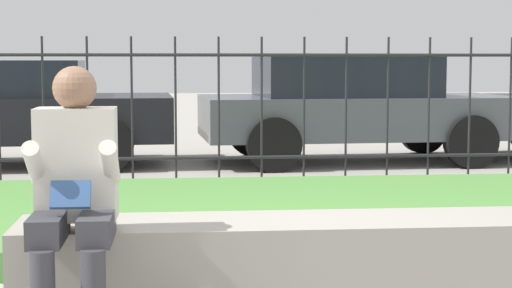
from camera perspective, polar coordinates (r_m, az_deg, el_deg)
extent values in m
cube|color=gray|center=(4.53, 3.50, -8.04)|extent=(3.02, 0.57, 0.49)
cube|color=#38383D|center=(4.05, -13.68, -5.45)|extent=(0.15, 0.42, 0.13)
cube|color=#38383D|center=(4.03, -10.56, -5.46)|extent=(0.15, 0.42, 0.13)
cube|color=beige|center=(4.20, -11.87, -1.29)|extent=(0.38, 0.24, 0.54)
sphere|color=#8C664C|center=(4.16, -12.00, 3.67)|extent=(0.21, 0.21, 0.21)
cylinder|color=beige|center=(4.07, -14.52, -1.30)|extent=(0.08, 0.29, 0.24)
cylinder|color=beige|center=(4.03, -9.71, -1.26)|extent=(0.08, 0.29, 0.24)
cube|color=#335689|center=(3.96, -12.26, -3.32)|extent=(0.18, 0.09, 0.13)
cube|color=#569342|center=(6.76, 0.36, -4.79)|extent=(8.19, 3.13, 0.18)
cylinder|color=#232326|center=(8.84, -1.05, -0.90)|extent=(6.19, 0.03, 0.03)
cylinder|color=#232326|center=(8.78, -1.06, 5.96)|extent=(6.19, 0.03, 0.03)
cylinder|color=#232326|center=(8.87, -13.98, 1.98)|extent=(0.02, 0.02, 1.55)
cylinder|color=#232326|center=(8.82, -11.14, 2.02)|extent=(0.02, 0.02, 1.55)
cylinder|color=#232326|center=(8.78, -8.27, 2.05)|extent=(0.02, 0.02, 1.55)
cylinder|color=#232326|center=(8.77, -5.38, 2.08)|extent=(0.02, 0.02, 1.55)
cylinder|color=#232326|center=(8.79, -2.49, 2.10)|extent=(0.02, 0.02, 1.55)
cylinder|color=#232326|center=(8.82, 0.38, 2.12)|extent=(0.02, 0.02, 1.55)
cylinder|color=#232326|center=(8.88, 3.22, 2.14)|extent=(0.02, 0.02, 1.55)
cylinder|color=#232326|center=(8.95, 6.02, 2.14)|extent=(0.02, 0.02, 1.55)
cylinder|color=#232326|center=(9.05, 8.76, 2.15)|extent=(0.02, 0.02, 1.55)
cylinder|color=#232326|center=(9.17, 11.44, 2.14)|extent=(0.02, 0.02, 1.55)
cylinder|color=#232326|center=(9.31, 14.05, 2.14)|extent=(0.02, 0.02, 1.55)
cylinder|color=#232326|center=(9.46, 16.57, 2.13)|extent=(0.02, 0.02, 1.55)
cube|color=black|center=(11.09, -16.54, 1.67)|extent=(4.25, 1.93, 0.55)
cylinder|color=black|center=(10.14, -9.95, -0.08)|extent=(0.65, 0.23, 0.64)
cylinder|color=black|center=(11.84, -9.69, 0.73)|extent=(0.65, 0.23, 0.64)
cube|color=#4C5156|center=(11.12, 6.64, 1.84)|extent=(4.03, 1.98, 0.53)
cube|color=black|center=(11.05, 5.88, 4.51)|extent=(2.25, 1.67, 0.50)
cylinder|color=black|center=(10.72, 14.14, 0.16)|extent=(0.66, 0.24, 0.65)
cylinder|color=black|center=(12.32, 11.04, 0.91)|extent=(0.66, 0.24, 0.65)
cylinder|color=black|center=(10.03, 1.19, -0.04)|extent=(0.66, 0.24, 0.65)
cylinder|color=black|center=(11.73, -0.26, 0.78)|extent=(0.66, 0.24, 0.65)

